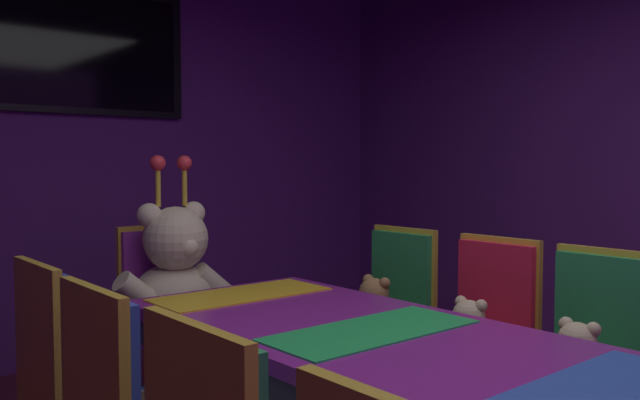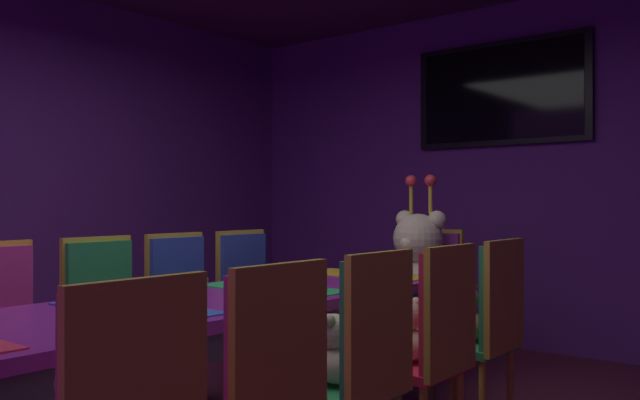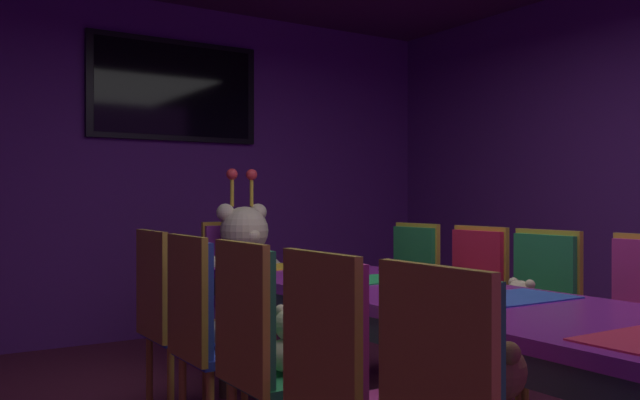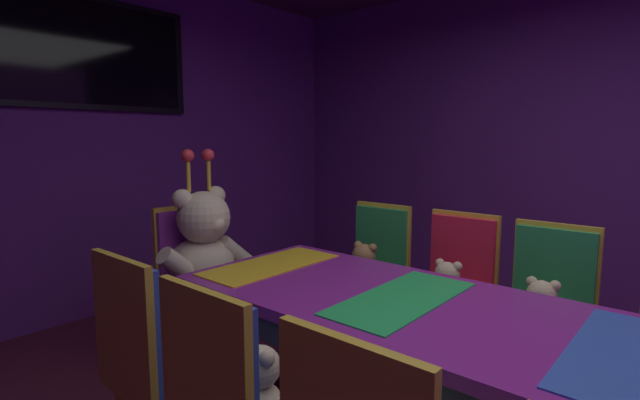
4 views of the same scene
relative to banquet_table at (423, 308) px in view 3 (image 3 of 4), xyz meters
name	(u,v)px [view 3 (image 3 of 4)]	position (x,y,z in m)	size (l,w,h in m)	color
wall_back	(171,169)	(0.00, 3.20, 0.74)	(5.20, 0.12, 2.80)	#59267F
banquet_table	(423,308)	(0.00, 0.00, 0.00)	(0.90, 2.84, 0.75)	purple
chair_left_1	(341,375)	(-0.83, -0.56, -0.06)	(0.42, 0.41, 0.98)	#CC338C
chair_left_2	(259,342)	(-0.82, 0.00, -0.06)	(0.42, 0.41, 0.98)	#268C4C
teddy_left_2	(291,344)	(-0.68, 0.00, -0.08)	(0.22, 0.28, 0.26)	beige
chair_left_3	(203,322)	(-0.83, 0.53, -0.06)	(0.42, 0.41, 0.98)	#2D47B2
teddy_left_3	(232,322)	(-0.69, 0.53, -0.08)	(0.23, 0.30, 0.28)	beige
chair_left_4	(166,305)	(-0.81, 1.06, -0.06)	(0.42, 0.41, 0.98)	#2D47B2
teddy_left_4	(192,308)	(-0.67, 1.06, -0.09)	(0.21, 0.28, 0.26)	brown
chair_right_2	(538,305)	(0.81, 0.03, -0.06)	(0.42, 0.41, 0.98)	#268C4C
teddy_right_2	(519,311)	(0.67, 0.03, -0.08)	(0.23, 0.30, 0.28)	beige
chair_right_3	(471,293)	(0.83, 0.53, -0.06)	(0.42, 0.41, 0.98)	red
teddy_right_3	(453,298)	(0.69, 0.53, -0.08)	(0.23, 0.30, 0.28)	beige
chair_right_4	(408,283)	(0.83, 1.09, -0.06)	(0.42, 0.41, 0.98)	#268C4C
teddy_right_4	(391,286)	(0.69, 1.09, -0.07)	(0.25, 0.32, 0.30)	#9E7247
throne_chair	(234,278)	(0.00, 1.96, -0.06)	(0.41, 0.42, 0.98)	purple
king_teddy_bear	(245,259)	(0.00, 1.79, 0.09)	(0.69, 0.54, 0.89)	beige
wall_tv	(175,90)	(0.00, 3.11, 1.39)	(1.45, 0.06, 0.84)	black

